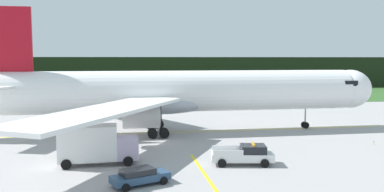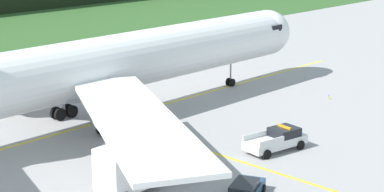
{
  "view_description": "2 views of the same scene",
  "coord_description": "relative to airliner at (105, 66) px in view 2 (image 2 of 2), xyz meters",
  "views": [
    {
      "loc": [
        -3.29,
        -44.17,
        9.58
      ],
      "look_at": [
        4.98,
        7.14,
        4.66
      ],
      "focal_mm": 37.12,
      "sensor_mm": 36.0,
      "label": 1
    },
    {
      "loc": [
        -35.13,
        -40.83,
        18.57
      ],
      "look_at": [
        6.19,
        -1.16,
        3.12
      ],
      "focal_mm": 61.99,
      "sensor_mm": 36.0,
      "label": 2
    }
  ],
  "objects": [
    {
      "name": "ground",
      "position": [
        -2.64,
        -6.59,
        -5.22
      ],
      "size": [
        320.0,
        320.0,
        0.0
      ],
      "primitive_type": "plane",
      "color": "#9C9A9A"
    },
    {
      "name": "staff_car",
      "position": [
        -5.19,
        -21.12,
        -4.52
      ],
      "size": [
        4.76,
        3.36,
        1.3
      ],
      "color": "navy",
      "rests_on": "ground"
    },
    {
      "name": "taxiway_centerline_main",
      "position": [
        0.81,
        0.01,
        -5.22
      ],
      "size": [
        72.73,
        0.84,
        0.01
      ],
      "primitive_type": "cube",
      "rotation": [
        0.0,
        0.0,
        0.01
      ],
      "color": "yellow",
      "rests_on": "ground"
    },
    {
      "name": "ops_pickup_truck",
      "position": [
        4.39,
        -16.69,
        -4.32
      ],
      "size": [
        5.83,
        3.07,
        1.94
      ],
      "color": "silver",
      "rests_on": "ground"
    },
    {
      "name": "taxiway_edge_light_east",
      "position": [
        21.02,
        -11.05,
        -5.0
      ],
      "size": [
        0.12,
        0.12,
        0.41
      ],
      "color": "yellow",
      "rests_on": "ground"
    },
    {
      "name": "airliner",
      "position": [
        0.0,
        0.0,
        0.0
      ],
      "size": [
        55.31,
        50.2,
        15.76
      ],
      "color": "white",
      "rests_on": "ground"
    },
    {
      "name": "catering_truck",
      "position": [
        -8.93,
        -14.57,
        -3.34
      ],
      "size": [
        7.11,
        2.91,
        3.74
      ],
      "color": "#B9A7C5",
      "rests_on": "ground"
    }
  ]
}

